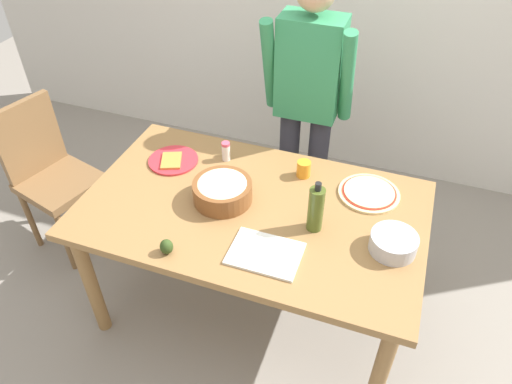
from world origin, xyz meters
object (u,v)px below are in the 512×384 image
at_px(avocado, 167,247).
at_px(cup_orange, 304,169).
at_px(chair_wooden_left, 49,170).
at_px(dining_table, 252,221).
at_px(person_cook, 307,99).
at_px(pizza_raw_on_board, 369,193).
at_px(plate_with_slice, 173,160).
at_px(cutting_board_white, 265,253).
at_px(olive_oil_bottle, 316,209).
at_px(salt_shaker, 226,151).
at_px(popcorn_bowl, 223,189).
at_px(mixing_bowl_steel, 393,243).

bearing_deg(avocado, cup_orange, 60.28).
height_order(chair_wooden_left, cup_orange, chair_wooden_left).
bearing_deg(dining_table, person_cook, 86.21).
bearing_deg(pizza_raw_on_board, dining_table, -151.24).
distance_m(person_cook, avocado, 1.19).
xyz_separation_m(plate_with_slice, cutting_board_white, (0.67, -0.46, -0.00)).
bearing_deg(chair_wooden_left, avocado, -25.54).
bearing_deg(olive_oil_bottle, cutting_board_white, -123.95).
relative_size(person_cook, salt_shaker, 15.28).
bearing_deg(chair_wooden_left, popcorn_bowl, -5.84).
xyz_separation_m(popcorn_bowl, avocado, (-0.09, -0.40, -0.03)).
relative_size(person_cook, pizza_raw_on_board, 5.49).
xyz_separation_m(olive_oil_bottle, cutting_board_white, (-0.15, -0.23, -0.11)).
distance_m(olive_oil_bottle, cutting_board_white, 0.29).
bearing_deg(mixing_bowl_steel, avocado, -159.30).
distance_m(chair_wooden_left, salt_shaker, 1.11).
bearing_deg(chair_wooden_left, person_cook, 24.82).
height_order(pizza_raw_on_board, salt_shaker, salt_shaker).
height_order(chair_wooden_left, pizza_raw_on_board, chair_wooden_left).
height_order(mixing_bowl_steel, olive_oil_bottle, olive_oil_bottle).
xyz_separation_m(chair_wooden_left, salt_shaker, (1.06, 0.18, 0.27)).
bearing_deg(mixing_bowl_steel, person_cook, 126.54).
height_order(chair_wooden_left, avocado, chair_wooden_left).
distance_m(salt_shaker, cutting_board_white, 0.70).
xyz_separation_m(dining_table, olive_oil_bottle, (0.31, -0.04, 0.20)).
bearing_deg(mixing_bowl_steel, cutting_board_white, -157.31).
xyz_separation_m(chair_wooden_left, avocado, (1.08, -0.52, 0.25)).
xyz_separation_m(salt_shaker, avocado, (0.02, -0.70, -0.02)).
relative_size(chair_wooden_left, pizza_raw_on_board, 3.22).
distance_m(chair_wooden_left, pizza_raw_on_board, 1.84).
distance_m(popcorn_bowl, salt_shaker, 0.32).
xyz_separation_m(cup_orange, avocado, (-0.40, -0.70, -0.01)).
height_order(dining_table, pizza_raw_on_board, pizza_raw_on_board).
height_order(person_cook, pizza_raw_on_board, person_cook).
height_order(popcorn_bowl, olive_oil_bottle, olive_oil_bottle).
distance_m(plate_with_slice, avocado, 0.65).
relative_size(chair_wooden_left, plate_with_slice, 3.65).
distance_m(person_cook, salt_shaker, 0.56).
height_order(dining_table, cutting_board_white, cutting_board_white).
bearing_deg(dining_table, pizza_raw_on_board, 28.76).
bearing_deg(chair_wooden_left, dining_table, -5.33).
bearing_deg(cup_orange, dining_table, -117.61).
relative_size(pizza_raw_on_board, olive_oil_bottle, 1.15).
bearing_deg(chair_wooden_left, salt_shaker, 9.65).
distance_m(dining_table, chair_wooden_left, 1.33).
xyz_separation_m(pizza_raw_on_board, olive_oil_bottle, (-0.19, -0.31, 0.10)).
height_order(mixing_bowl_steel, salt_shaker, salt_shaker).
bearing_deg(olive_oil_bottle, pizza_raw_on_board, 58.30).
bearing_deg(pizza_raw_on_board, plate_with_slice, -175.33).
distance_m(mixing_bowl_steel, cup_orange, 0.61).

